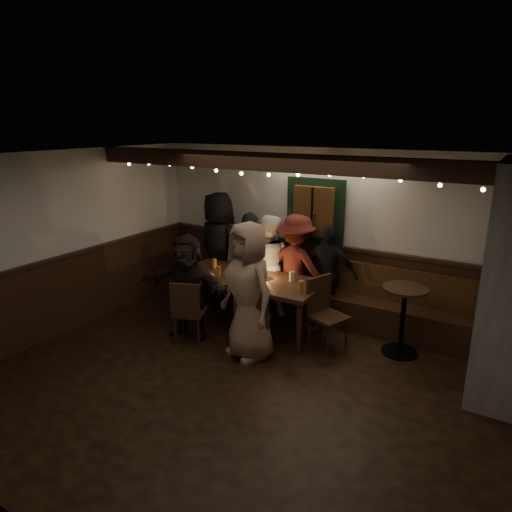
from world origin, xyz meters
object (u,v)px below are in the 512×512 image
Objects in this scene: chair_near_left at (188,309)px; person_d at (296,267)px; person_a at (219,248)px; person_g at (248,291)px; high_top at (403,312)px; person_e at (327,274)px; person_f at (188,286)px; chair_end at (324,308)px; dining_table at (249,281)px; person_b at (250,259)px; person_c at (268,264)px; chair_near_right at (252,316)px.

person_d is at bearing 60.90° from chair_near_left.
person_g is at bearing 153.10° from person_a.
person_e reaches higher than high_top.
person_d reaches higher than chair_near_left.
high_top is 1.78m from person_d.
person_d is 1.09× the size of person_f.
person_g is (-0.72, -0.76, 0.35)m from chair_end.
dining_table is at bearing 142.56° from person_g.
chair_near_left is 0.60× the size of person_f.
high_top is 0.59× the size of person_b.
person_e is (1.34, 1.67, 0.25)m from chair_near_left.
person_d is (1.43, 0.04, -0.12)m from person_a.
chair_near_left is 1.69m from person_b.
person_a is (-0.56, 1.53, 0.43)m from chair_near_left.
dining_table is 1.37× the size of person_c.
person_d is at bearing 137.92° from chair_end.
person_e is (0.95, 0.15, -0.04)m from person_c.
chair_near_left is at bearing -151.55° from chair_end.
person_a reaches higher than chair_near_right.
person_e is 1.01× the size of person_f.
chair_end is 0.62× the size of person_b.
person_f reaches higher than dining_table.
person_g is (0.47, -0.77, 0.19)m from dining_table.
chair_near_right is 1.97m from high_top.
high_top is at bearing 157.55° from person_c.
high_top is at bearing 19.00° from chair_end.
person_g is at bearing 62.35° from person_e.
chair_near_right is 0.54× the size of person_g.
person_b is (-0.03, 1.67, 0.28)m from chair_near_left.
person_g is at bearing 95.49° from person_c.
dining_table is 1.46× the size of person_f.
person_g is (-0.44, -1.55, 0.15)m from person_e.
chair_near_right is 0.60× the size of person_d.
person_d is at bearing -161.47° from person_a.
chair_end is at bearing -0.45° from dining_table.
chair_near_right reaches higher than dining_table.
dining_table is at bearing 64.17° from chair_near_left.
chair_near_left is at bearing -59.49° from person_f.
person_g reaches higher than person_b.
dining_table is at bearing 45.71° from person_f.
high_top is at bearing 165.97° from person_b.
person_b reaches higher than person_f.
chair_near_left is 0.99m from person_g.
chair_near_right is 1.50m from person_c.
person_b is (-0.97, 1.52, 0.23)m from chair_near_right.
chair_near_right is 1.59m from person_e.
chair_end is at bearing 67.30° from person_g.
high_top is at bearing 173.63° from person_d.
chair_near_right is at bearing -147.21° from high_top.
person_g is (-1.69, -1.09, 0.32)m from high_top.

